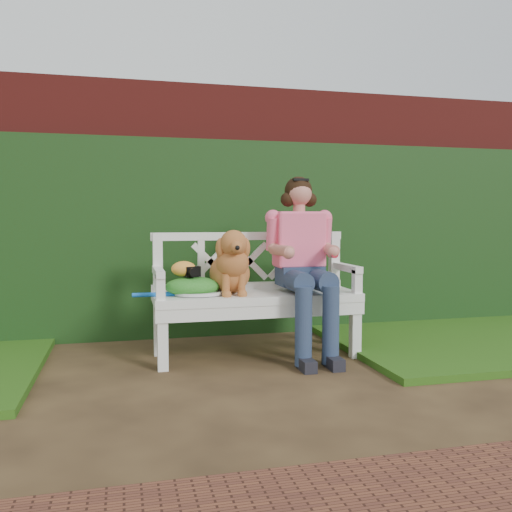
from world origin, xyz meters
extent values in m
plane|color=#302215|center=(0.00, 0.00, 0.00)|extent=(60.00, 60.00, 0.00)
cube|color=maroon|center=(0.00, 1.90, 1.10)|extent=(10.00, 0.30, 2.20)
cube|color=#1A3410|center=(0.00, 1.68, 0.85)|extent=(10.00, 0.18, 1.70)
cube|color=#275415|center=(2.40, 0.90, 0.03)|extent=(2.60, 2.00, 0.05)
cube|color=black|center=(-0.08, 0.80, 0.65)|extent=(0.13, 0.11, 0.07)
ellipsoid|color=orange|center=(-0.13, 0.81, 0.67)|extent=(0.18, 0.14, 0.11)
camera|label=1|loc=(-0.55, -3.02, 1.03)|focal=38.00mm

